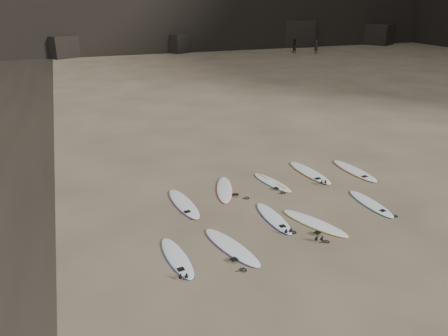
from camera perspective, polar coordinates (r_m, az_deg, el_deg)
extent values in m
plane|color=#897559|center=(14.54, 7.67, -7.18)|extent=(240.00, 240.00, 0.00)
cube|color=black|center=(58.21, -6.23, 15.96)|extent=(4.23, 4.46, 2.33)
cube|color=black|center=(65.30, 8.79, 17.03)|extent=(5.95, 5.19, 3.59)
cube|color=black|center=(70.87, 19.25, 16.19)|extent=(5.31, 5.56, 2.88)
cube|color=black|center=(56.45, -20.60, 14.66)|extent=(4.49, 4.76, 2.49)
ellipsoid|color=white|center=(12.71, -6.17, -11.52)|extent=(0.74, 2.35, 0.08)
ellipsoid|color=white|center=(13.11, 0.97, -10.23)|extent=(1.30, 2.66, 0.09)
ellipsoid|color=white|center=(14.75, 6.49, -6.48)|extent=(0.58, 2.36, 0.08)
ellipsoid|color=white|center=(14.66, 11.72, -7.00)|extent=(1.57, 2.54, 0.09)
ellipsoid|color=white|center=(16.47, 18.61, -4.41)|extent=(0.58, 2.34, 0.08)
ellipsoid|color=white|center=(15.68, -5.28, -4.61)|extent=(0.87, 2.65, 0.09)
ellipsoid|color=white|center=(16.71, 0.06, -2.79)|extent=(1.31, 2.48, 0.09)
ellipsoid|color=white|center=(17.42, 6.32, -1.88)|extent=(1.01, 2.29, 0.08)
ellipsoid|color=white|center=(18.60, 11.11, -0.56)|extent=(0.90, 2.79, 0.10)
ellipsoid|color=white|center=(19.24, 16.67, -0.32)|extent=(0.82, 2.74, 0.10)
imported|color=black|center=(57.71, 11.95, 15.24)|extent=(0.46, 0.64, 1.63)
imported|color=black|center=(57.40, 9.16, 15.43)|extent=(0.84, 0.97, 1.71)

